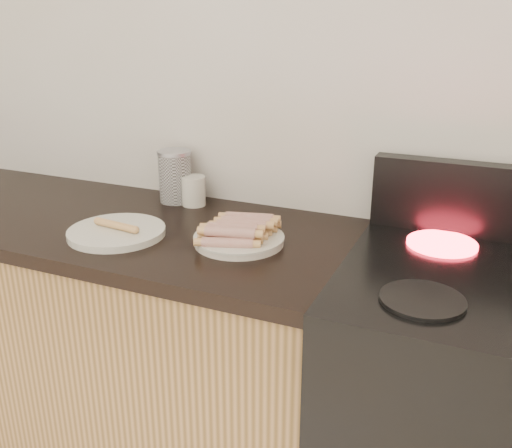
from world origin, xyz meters
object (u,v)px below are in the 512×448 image
at_px(mug, 194,191).
at_px(canister, 175,176).
at_px(stove, 483,446).
at_px(main_plate, 239,241).
at_px(side_plate, 117,232).

bearing_deg(mug, canister, 170.67).
relative_size(stove, main_plate, 3.79).
relative_size(main_plate, mug, 2.54).
bearing_deg(mug, side_plate, -101.29).
height_order(stove, mug, mug).
xyz_separation_m(side_plate, mug, (0.06, 0.32, 0.04)).
height_order(stove, canister, canister).
bearing_deg(main_plate, mug, 138.75).
xyz_separation_m(main_plate, mug, (-0.27, 0.24, 0.04)).
bearing_deg(mug, stove, -13.83).
xyz_separation_m(main_plate, canister, (-0.35, 0.25, 0.08)).
bearing_deg(stove, main_plate, -179.44).
bearing_deg(main_plate, side_plate, -166.29).
relative_size(side_plate, canister, 1.59).
bearing_deg(mug, main_plate, -41.25).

